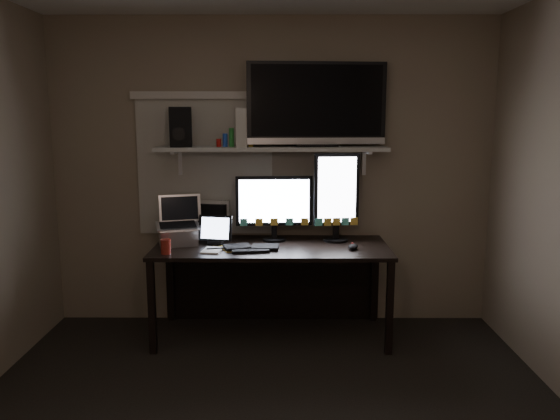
{
  "coord_description": "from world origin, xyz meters",
  "views": [
    {
      "loc": [
        0.08,
        -2.67,
        1.73
      ],
      "look_at": [
        0.07,
        1.25,
        1.04
      ],
      "focal_mm": 35.0,
      "sensor_mm": 36.0,
      "label": 1
    }
  ],
  "objects_px": {
    "monitor_landscape": "(274,208)",
    "laptop": "(178,221)",
    "tablet": "(215,230)",
    "desk": "(272,264)",
    "tv": "(316,104)",
    "cup": "(166,247)",
    "game_console": "(242,128)",
    "speaker": "(181,127)",
    "monitor_portrait": "(336,197)",
    "keyboard": "(251,247)",
    "mouse": "(353,247)"
  },
  "relations": [
    {
      "from": "cup",
      "to": "monitor_portrait",
      "type": "bearing_deg",
      "value": 18.27
    },
    {
      "from": "mouse",
      "to": "speaker",
      "type": "height_order",
      "value": "speaker"
    },
    {
      "from": "desk",
      "to": "keyboard",
      "type": "height_order",
      "value": "keyboard"
    },
    {
      "from": "tablet",
      "to": "cup",
      "type": "height_order",
      "value": "tablet"
    },
    {
      "from": "monitor_portrait",
      "to": "game_console",
      "type": "relative_size",
      "value": 2.42
    },
    {
      "from": "monitor_landscape",
      "to": "mouse",
      "type": "relative_size",
      "value": 5.56
    },
    {
      "from": "monitor_landscape",
      "to": "tv",
      "type": "distance_m",
      "value": 0.87
    },
    {
      "from": "monitor_portrait",
      "to": "game_console",
      "type": "distance_m",
      "value": 0.92
    },
    {
      "from": "monitor_portrait",
      "to": "tablet",
      "type": "distance_m",
      "value": 0.99
    },
    {
      "from": "keyboard",
      "to": "cup",
      "type": "distance_m",
      "value": 0.63
    },
    {
      "from": "tablet",
      "to": "keyboard",
      "type": "bearing_deg",
      "value": -15.85
    },
    {
      "from": "tablet",
      "to": "monitor_landscape",
      "type": "bearing_deg",
      "value": 27.63
    },
    {
      "from": "monitor_landscape",
      "to": "laptop",
      "type": "xyz_separation_m",
      "value": [
        -0.75,
        -0.14,
        -0.08
      ]
    },
    {
      "from": "game_console",
      "to": "desk",
      "type": "bearing_deg",
      "value": -14.52
    },
    {
      "from": "monitor_portrait",
      "to": "game_console",
      "type": "height_order",
      "value": "game_console"
    },
    {
      "from": "cup",
      "to": "tv",
      "type": "bearing_deg",
      "value": 22.6
    },
    {
      "from": "desk",
      "to": "keyboard",
      "type": "relative_size",
      "value": 4.33
    },
    {
      "from": "mouse",
      "to": "speaker",
      "type": "relative_size",
      "value": 0.36
    },
    {
      "from": "game_console",
      "to": "mouse",
      "type": "bearing_deg",
      "value": -20.41
    },
    {
      "from": "monitor_landscape",
      "to": "mouse",
      "type": "bearing_deg",
      "value": -29.02
    },
    {
      "from": "mouse",
      "to": "speaker",
      "type": "distance_m",
      "value": 1.61
    },
    {
      "from": "monitor_landscape",
      "to": "desk",
      "type": "bearing_deg",
      "value": -111.16
    },
    {
      "from": "cup",
      "to": "keyboard",
      "type": "bearing_deg",
      "value": 13.79
    },
    {
      "from": "tablet",
      "to": "game_console",
      "type": "relative_size",
      "value": 0.89
    },
    {
      "from": "tablet",
      "to": "desk",
      "type": "bearing_deg",
      "value": 21.19
    },
    {
      "from": "mouse",
      "to": "keyboard",
      "type": "bearing_deg",
      "value": -167.58
    },
    {
      "from": "cup",
      "to": "game_console",
      "type": "height_order",
      "value": "game_console"
    },
    {
      "from": "keyboard",
      "to": "mouse",
      "type": "distance_m",
      "value": 0.76
    },
    {
      "from": "game_console",
      "to": "speaker",
      "type": "bearing_deg",
      "value": 178.36
    },
    {
      "from": "tv",
      "to": "cup",
      "type": "bearing_deg",
      "value": -162.58
    },
    {
      "from": "laptop",
      "to": "tv",
      "type": "height_order",
      "value": "tv"
    },
    {
      "from": "monitor_portrait",
      "to": "speaker",
      "type": "height_order",
      "value": "speaker"
    },
    {
      "from": "keyboard",
      "to": "tv",
      "type": "bearing_deg",
      "value": 23.93
    },
    {
      "from": "tv",
      "to": "tablet",
      "type": "bearing_deg",
      "value": -173.17
    },
    {
      "from": "monitor_portrait",
      "to": "desk",
      "type": "bearing_deg",
      "value": 178.08
    },
    {
      "from": "cup",
      "to": "mouse",
      "type": "bearing_deg",
      "value": 5.92
    },
    {
      "from": "cup",
      "to": "speaker",
      "type": "distance_m",
      "value": 0.95
    },
    {
      "from": "monitor_portrait",
      "to": "cup",
      "type": "height_order",
      "value": "monitor_portrait"
    },
    {
      "from": "keyboard",
      "to": "desk",
      "type": "bearing_deg",
      "value": 48.29
    },
    {
      "from": "keyboard",
      "to": "game_console",
      "type": "xyz_separation_m",
      "value": [
        -0.08,
        0.28,
        0.89
      ]
    },
    {
      "from": "cup",
      "to": "speaker",
      "type": "bearing_deg",
      "value": 82.28
    },
    {
      "from": "mouse",
      "to": "tablet",
      "type": "xyz_separation_m",
      "value": [
        -1.05,
        0.15,
        0.1
      ]
    },
    {
      "from": "mouse",
      "to": "game_console",
      "type": "xyz_separation_m",
      "value": [
        -0.84,
        0.28,
        0.88
      ]
    },
    {
      "from": "tablet",
      "to": "speaker",
      "type": "height_order",
      "value": "speaker"
    },
    {
      "from": "laptop",
      "to": "desk",
      "type": "bearing_deg",
      "value": -9.74
    },
    {
      "from": "speaker",
      "to": "monitor_portrait",
      "type": "bearing_deg",
      "value": -8.41
    },
    {
      "from": "desk",
      "to": "tv",
      "type": "distance_m",
      "value": 1.3
    },
    {
      "from": "desk",
      "to": "monitor_portrait",
      "type": "height_order",
      "value": "monitor_portrait"
    },
    {
      "from": "game_console",
      "to": "cup",
      "type": "bearing_deg",
      "value": -143.28
    },
    {
      "from": "monitor_portrait",
      "to": "laptop",
      "type": "xyz_separation_m",
      "value": [
        -1.24,
        -0.13,
        -0.17
      ]
    }
  ]
}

